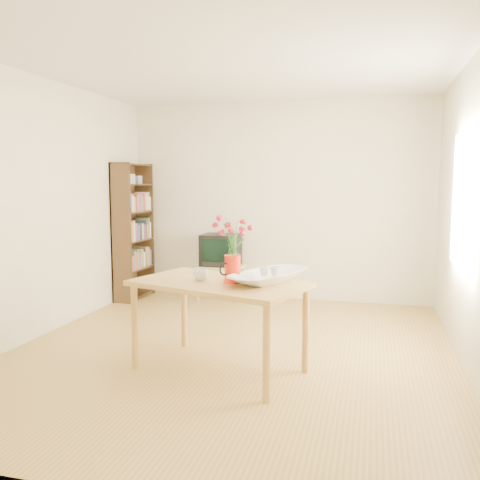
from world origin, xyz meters
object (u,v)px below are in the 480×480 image
(television, at_px, (221,249))
(bowl, at_px, (269,251))
(mug, at_px, (201,275))
(table, at_px, (219,292))
(pitcher, at_px, (232,270))

(television, bearing_deg, bowl, -65.24)
(mug, bearing_deg, bowl, 167.55)
(bowl, xyz_separation_m, television, (-1.13, 2.40, -0.33))
(mug, height_order, television, television)
(table, xyz_separation_m, mug, (-0.16, 0.00, 0.13))
(pitcher, bearing_deg, television, 145.92)
(bowl, distance_m, television, 2.68)
(bowl, relative_size, television, 1.13)
(table, xyz_separation_m, television, (-0.73, 2.48, 0.00))
(table, distance_m, television, 2.59)
(table, xyz_separation_m, bowl, (0.40, 0.08, 0.34))
(bowl, bearing_deg, pitcher, -161.00)
(pitcher, distance_m, television, 2.65)
(table, height_order, pitcher, pitcher)
(mug, bearing_deg, pitcher, 156.03)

